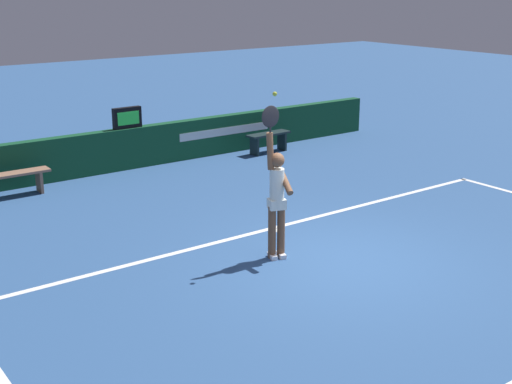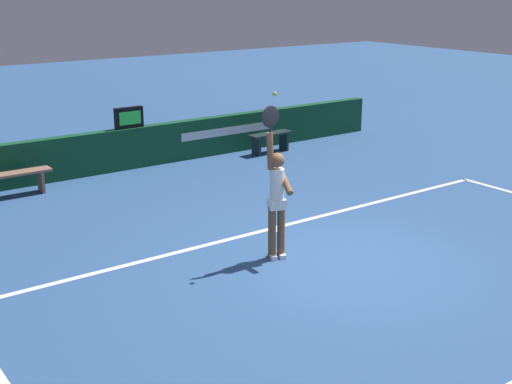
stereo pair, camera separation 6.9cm
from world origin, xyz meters
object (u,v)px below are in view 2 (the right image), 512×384
at_px(tennis_ball, 275,94).
at_px(speed_display, 129,118).
at_px(courtside_bench_far, 270,138).
at_px(courtside_bench_near, 7,179).
at_px(tennis_player, 277,196).

bearing_deg(tennis_ball, speed_display, 84.18).
bearing_deg(courtside_bench_far, tennis_ball, -126.47).
xyz_separation_m(speed_display, tennis_ball, (-0.66, -6.50, 1.45)).
height_order(courtside_bench_near, courtside_bench_far, courtside_bench_far).
distance_m(speed_display, courtside_bench_far, 3.78).
xyz_separation_m(speed_display, tennis_player, (-0.56, -6.43, -0.18)).
bearing_deg(speed_display, courtside_bench_far, -11.07).
bearing_deg(speed_display, tennis_player, -94.98).
relative_size(speed_display, tennis_player, 0.28).
height_order(tennis_player, courtside_bench_near, tennis_player).
distance_m(tennis_player, courtside_bench_near, 6.35).
distance_m(tennis_ball, courtside_bench_far, 7.55).
bearing_deg(courtside_bench_far, courtside_bench_near, 179.47).
bearing_deg(courtside_bench_near, tennis_ball, -67.54).
distance_m(speed_display, tennis_ball, 6.69).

